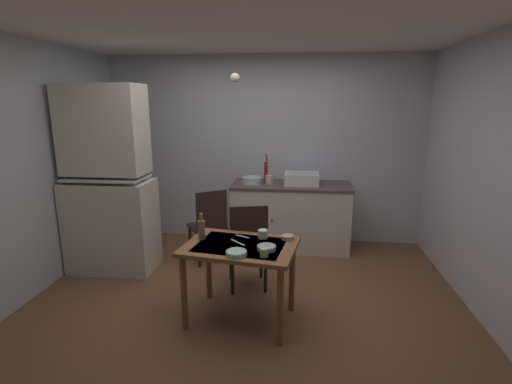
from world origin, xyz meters
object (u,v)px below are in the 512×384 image
at_px(dining_table, 240,257).
at_px(chair_by_counter, 209,224).
at_px(sink_basin, 302,178).
at_px(serving_bowl_wide, 236,253).
at_px(glass_bottle, 202,229).
at_px(chair_far_side, 248,245).
at_px(mixing_bowl_counter, 252,180).
at_px(hutch_cabinet, 109,187).
at_px(teacup_cream, 264,252).
at_px(hand_pump, 266,170).

bearing_deg(dining_table, chair_by_counter, 115.60).
relative_size(sink_basin, serving_bowl_wide, 2.58).
distance_m(serving_bowl_wide, glass_bottle, 0.50).
xyz_separation_m(sink_basin, chair_far_side, (-0.54, -1.24, -0.46)).
height_order(mixing_bowl_counter, serving_bowl_wide, mixing_bowl_counter).
relative_size(dining_table, glass_bottle, 4.30).
distance_m(hutch_cabinet, teacup_cream, 2.20).
distance_m(mixing_bowl_counter, glass_bottle, 1.68).
distance_m(mixing_bowl_counter, teacup_cream, 2.03).
bearing_deg(serving_bowl_wide, chair_by_counter, 112.12).
relative_size(hutch_cabinet, chair_far_side, 2.26).
bearing_deg(hand_pump, glass_bottle, -103.46).
relative_size(hutch_cabinet, sink_basin, 4.82).
distance_m(hand_pump, teacup_cream, 2.11).
bearing_deg(hutch_cabinet, chair_far_side, -11.19).
height_order(chair_by_counter, glass_bottle, glass_bottle).
distance_m(mixing_bowl_counter, chair_by_counter, 0.84).
relative_size(chair_far_side, teacup_cream, 13.31).
xyz_separation_m(dining_table, teacup_cream, (0.23, -0.23, 0.15)).
bearing_deg(mixing_bowl_counter, glass_bottle, -98.34).
relative_size(sink_basin, hand_pump, 1.13).
bearing_deg(sink_basin, hutch_cabinet, -157.15).
height_order(sink_basin, hand_pump, hand_pump).
bearing_deg(hand_pump, teacup_cream, -85.09).
xyz_separation_m(teacup_cream, glass_bottle, (-0.60, 0.32, 0.06)).
height_order(mixing_bowl_counter, chair_far_side, mixing_bowl_counter).
relative_size(mixing_bowl_counter, serving_bowl_wide, 1.46).
distance_m(hutch_cabinet, glass_bottle, 1.52).
height_order(sink_basin, mixing_bowl_counter, sink_basin).
bearing_deg(hand_pump, chair_far_side, -92.84).
xyz_separation_m(hutch_cabinet, teacup_cream, (1.88, -1.12, -0.24)).
xyz_separation_m(serving_bowl_wide, teacup_cream, (0.23, 0.01, 0.02)).
height_order(hand_pump, serving_bowl_wide, hand_pump).
bearing_deg(glass_bottle, dining_table, -14.46).
height_order(sink_basin, teacup_cream, sink_basin).
bearing_deg(glass_bottle, serving_bowl_wide, -41.35).
bearing_deg(dining_table, sink_basin, 73.71).
xyz_separation_m(sink_basin, mixing_bowl_counter, (-0.65, -0.05, -0.03)).
xyz_separation_m(mixing_bowl_counter, teacup_cream, (0.36, -1.99, -0.17)).
bearing_deg(mixing_bowl_counter, hutch_cabinet, -150.39).
distance_m(chair_far_side, chair_by_counter, 0.85).
relative_size(hand_pump, mixing_bowl_counter, 1.57).
distance_m(hand_pump, glass_bottle, 1.82).
distance_m(dining_table, chair_by_counter, 1.34).
bearing_deg(glass_bottle, hand_pump, 76.54).
distance_m(hand_pump, serving_bowl_wide, 2.11).
relative_size(mixing_bowl_counter, chair_by_counter, 0.27).
xyz_separation_m(chair_far_side, serving_bowl_wide, (0.02, -0.80, 0.25)).
distance_m(dining_table, glass_bottle, 0.43).
height_order(chair_far_side, chair_by_counter, chair_far_side).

